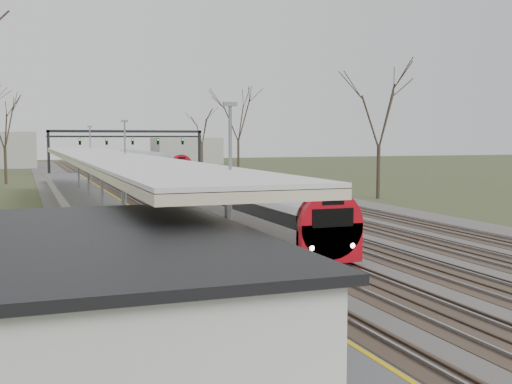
{
  "coord_description": "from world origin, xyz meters",
  "views": [
    {
      "loc": [
        -13.38,
        -3.67,
        5.04
      ],
      "look_at": [
        -1.08,
        29.92,
        2.0
      ],
      "focal_mm": 45.0,
      "sensor_mm": 36.0,
      "label": 1
    }
  ],
  "objects": [
    {
      "name": "signal_gantry",
      "position": [
        0.29,
        84.99,
        4.91
      ],
      "size": [
        21.0,
        0.59,
        6.08
      ],
      "color": "black",
      "rests_on": "ground"
    },
    {
      "name": "tree_east_far",
      "position": [
        14.0,
        42.0,
        7.29
      ],
      "size": [
        5.0,
        5.0,
        10.3
      ],
      "color": "#2D231C",
      "rests_on": "ground"
    },
    {
      "name": "canopy",
      "position": [
        -9.05,
        32.99,
        3.93
      ],
      "size": [
        4.1,
        50.0,
        3.11
      ],
      "color": "slate",
      "rests_on": "platform"
    },
    {
      "name": "track_bed",
      "position": [
        0.26,
        55.0,
        0.06
      ],
      "size": [
        24.0,
        160.0,
        0.22
      ],
      "color": "#474442",
      "rests_on": "ground"
    },
    {
      "name": "passenger",
      "position": [
        -9.22,
        7.78,
        1.96
      ],
      "size": [
        0.68,
        0.82,
        1.91
      ],
      "primitive_type": "imported",
      "rotation": [
        0.0,
        0.0,
        1.2
      ],
      "color": "#273C4C",
      "rests_on": "platform"
    },
    {
      "name": "train_near",
      "position": [
        -2.5,
        55.07,
        1.48
      ],
      "size": [
        2.62,
        75.21,
        3.05
      ],
      "color": "#B3B5BE",
      "rests_on": "ground"
    },
    {
      "name": "train_far",
      "position": [
        4.5,
        93.19,
        1.48
      ],
      "size": [
        2.62,
        45.21,
        3.05
      ],
      "color": "#B3B5BE",
      "rests_on": "ground"
    },
    {
      "name": "station_building",
      "position": [
        -12.5,
        8.0,
        1.6
      ],
      "size": [
        6.0,
        9.0,
        3.2
      ],
      "primitive_type": "cube",
      "color": "silver",
      "rests_on": "ground"
    },
    {
      "name": "platform",
      "position": [
        -9.05,
        37.5,
        0.5
      ],
      "size": [
        3.5,
        69.0,
        1.0
      ],
      "primitive_type": "cube",
      "color": "#9E9B93",
      "rests_on": "ground"
    }
  ]
}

